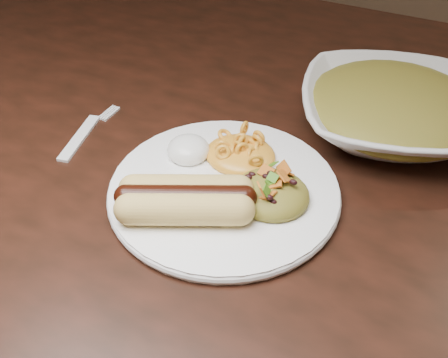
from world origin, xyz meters
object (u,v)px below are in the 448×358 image
at_px(table, 202,160).
at_px(serving_bowl, 393,113).
at_px(plate, 224,190).
at_px(fork, 79,138).

distance_m(table, serving_bowl, 0.29).
height_order(table, serving_bowl, serving_bowl).
height_order(plate, fork, plate).
xyz_separation_m(plate, serving_bowl, (0.14, 0.21, 0.02)).
relative_size(fork, serving_bowl, 0.57).
height_order(table, plate, plate).
relative_size(table, plate, 6.14).
xyz_separation_m(table, serving_bowl, (0.25, 0.06, 0.12)).
bearing_deg(table, fork, -128.66).
distance_m(plate, serving_bowl, 0.25).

